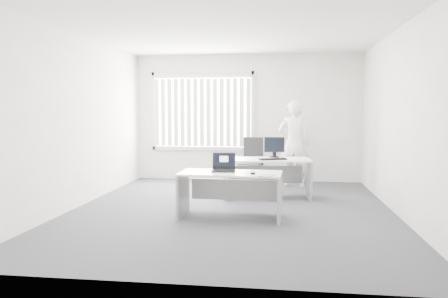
# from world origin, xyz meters

# --- Properties ---
(ground) EXTENTS (6.00, 6.00, 0.00)m
(ground) POSITION_xyz_m (0.00, 0.00, 0.00)
(ground) COLOR #4D4C54
(ground) RESTS_ON ground
(wall_back) EXTENTS (5.00, 0.02, 2.80)m
(wall_back) POSITION_xyz_m (0.00, 3.00, 1.40)
(wall_back) COLOR white
(wall_back) RESTS_ON ground
(wall_front) EXTENTS (5.00, 0.02, 2.80)m
(wall_front) POSITION_xyz_m (0.00, -3.00, 1.40)
(wall_front) COLOR white
(wall_front) RESTS_ON ground
(wall_left) EXTENTS (0.02, 6.00, 2.80)m
(wall_left) POSITION_xyz_m (-2.50, 0.00, 1.40)
(wall_left) COLOR white
(wall_left) RESTS_ON ground
(wall_right) EXTENTS (0.02, 6.00, 2.80)m
(wall_right) POSITION_xyz_m (2.50, 0.00, 1.40)
(wall_right) COLOR white
(wall_right) RESTS_ON ground
(ceiling) EXTENTS (5.00, 6.00, 0.02)m
(ceiling) POSITION_xyz_m (0.00, 0.00, 2.80)
(ceiling) COLOR silver
(ceiling) RESTS_ON wall_back
(window) EXTENTS (2.32, 0.06, 1.76)m
(window) POSITION_xyz_m (-1.00, 2.96, 1.55)
(window) COLOR silver
(window) RESTS_ON wall_back
(blinds) EXTENTS (2.20, 0.10, 1.50)m
(blinds) POSITION_xyz_m (-1.00, 2.90, 1.52)
(blinds) COLOR white
(blinds) RESTS_ON wall_back
(desk_near) EXTENTS (1.50, 0.76, 0.67)m
(desk_near) POSITION_xyz_m (0.04, -0.49, 0.48)
(desk_near) COLOR white
(desk_near) RESTS_ON ground
(desk_far) EXTENTS (1.61, 0.87, 0.70)m
(desk_far) POSITION_xyz_m (0.51, 1.07, 0.51)
(desk_far) COLOR white
(desk_far) RESTS_ON ground
(office_chair) EXTENTS (0.68, 0.68, 1.00)m
(office_chair) POSITION_xyz_m (0.15, 2.35, 0.31)
(office_chair) COLOR black
(office_chair) RESTS_ON ground
(person) EXTENTS (0.71, 0.53, 1.78)m
(person) POSITION_xyz_m (1.03, 2.25, 0.89)
(person) COLOR silver
(person) RESTS_ON ground
(laptop) EXTENTS (0.36, 0.33, 0.27)m
(laptop) POSITION_xyz_m (-0.07, -0.43, 0.80)
(laptop) COLOR black
(laptop) RESTS_ON desk_near
(paper_sheet) EXTENTS (0.33, 0.26, 0.00)m
(paper_sheet) POSITION_xyz_m (0.41, -0.64, 0.67)
(paper_sheet) COLOR white
(paper_sheet) RESTS_ON desk_near
(mouse) EXTENTS (0.07, 0.10, 0.04)m
(mouse) POSITION_xyz_m (0.38, -0.65, 0.69)
(mouse) COLOR #AAAAAC
(mouse) RESTS_ON paper_sheet
(booklet) EXTENTS (0.26, 0.28, 0.01)m
(booklet) POSITION_xyz_m (0.58, -0.78, 0.68)
(booklet) COLOR white
(booklet) RESTS_ON desk_near
(keyboard) EXTENTS (0.51, 0.32, 0.02)m
(keyboard) POSITION_xyz_m (0.62, 0.93, 0.71)
(keyboard) COLOR black
(keyboard) RESTS_ON desk_far
(monitor) EXTENTS (0.37, 0.11, 0.37)m
(monitor) POSITION_xyz_m (0.64, 1.35, 0.89)
(monitor) COLOR black
(monitor) RESTS_ON desk_far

